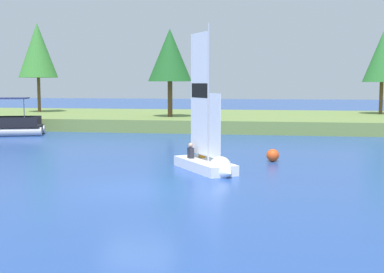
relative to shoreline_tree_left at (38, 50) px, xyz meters
name	(u,v)px	position (x,y,z in m)	size (l,w,h in m)	color
ground_plane	(138,190)	(17.09, -27.89, -6.61)	(200.00, 200.00, 0.00)	#234793
shore_bank	(221,120)	(17.09, -0.84, -6.14)	(80.00, 15.63, 0.95)	olive
shoreline_tree_left	(38,50)	(0.00, 0.00, 0.00)	(3.55, 3.55, 8.17)	brown
shoreline_tree_midleft	(170,55)	(13.39, -4.65, -0.80)	(3.47, 3.47, 6.96)	brown
shoreline_tree_centre	(383,57)	(30.68, 1.65, -0.76)	(3.27, 3.27, 7.08)	brown
sailboat	(211,159)	(19.12, -24.09, -6.08)	(3.27, 4.01, 6.37)	white
channel_buoy	(273,155)	(21.61, -20.76, -6.32)	(0.59, 0.59, 0.59)	#E54C19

